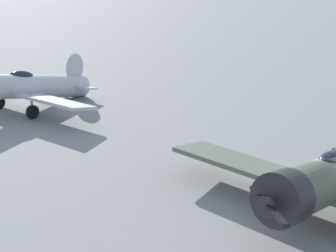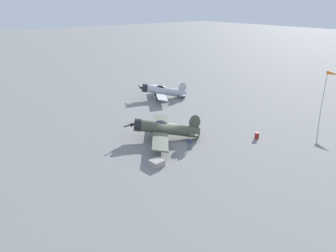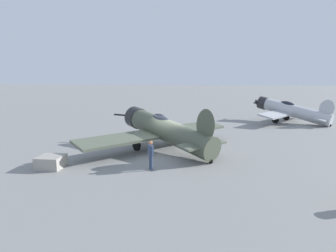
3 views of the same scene
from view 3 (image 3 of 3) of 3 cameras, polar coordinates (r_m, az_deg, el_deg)
name	(u,v)px [view 3 (image 3 of 3)]	position (r m, az deg, el deg)	size (l,w,h in m)	color
ground_plane	(168,151)	(20.11, 0.00, -5.06)	(400.00, 400.00, 0.00)	gray
airplane_foreground	(164,130)	(20.16, -0.92, -0.75)	(9.54, 11.26, 3.41)	#4C5442
airplane_mid_apron	(290,110)	(35.70, 23.66, 2.94)	(8.58, 10.30, 3.09)	#B7BABF
ground_crew_mechanic	(151,152)	(15.82, -3.55, -5.38)	(0.44, 0.56, 1.67)	#384766
equipment_crate	(51,162)	(17.60, -22.80, -6.80)	(1.53, 1.51, 0.71)	#9E998E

